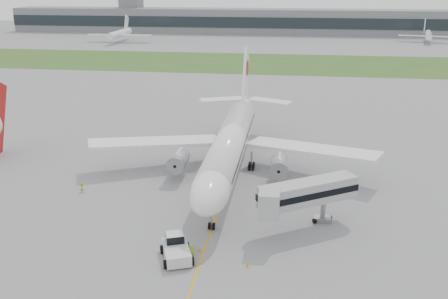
# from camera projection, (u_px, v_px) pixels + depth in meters

# --- Properties ---
(ground) EXTENTS (600.00, 600.00, 0.00)m
(ground) POSITION_uv_depth(u_px,v_px,m) (227.00, 184.00, 78.15)
(ground) COLOR gray
(ground) RESTS_ON ground
(apron_markings) EXTENTS (70.00, 70.00, 0.04)m
(apron_markings) POSITION_uv_depth(u_px,v_px,m) (223.00, 197.00, 73.47)
(apron_markings) COLOR orange
(apron_markings) RESTS_ON ground
(grass_strip) EXTENTS (600.00, 50.00, 0.02)m
(grass_strip) POSITION_uv_depth(u_px,v_px,m) (269.00, 63.00, 190.58)
(grass_strip) COLOR #33501E
(grass_strip) RESTS_ON ground
(terminal_building) EXTENTS (320.00, 22.30, 14.00)m
(terminal_building) POSITION_uv_depth(u_px,v_px,m) (280.00, 21.00, 291.25)
(terminal_building) COLOR slate
(terminal_building) RESTS_ON ground
(control_tower) EXTENTS (12.00, 12.00, 56.00)m
(control_tower) POSITION_uv_depth(u_px,v_px,m) (133.00, 31.00, 307.36)
(control_tower) COLOR slate
(control_tower) RESTS_ON ground
(airliner) EXTENTS (48.13, 53.95, 17.88)m
(airliner) POSITION_uv_depth(u_px,v_px,m) (231.00, 140.00, 80.88)
(airliner) COLOR white
(airliner) RESTS_ON ground
(pushback_tug) EXTENTS (4.71, 5.65, 2.55)m
(pushback_tug) POSITION_uv_depth(u_px,v_px,m) (176.00, 248.00, 57.23)
(pushback_tug) COLOR silver
(pushback_tug) RESTS_ON ground
(jet_bridge) EXTENTS (12.99, 10.70, 6.58)m
(jet_bridge) POSITION_uv_depth(u_px,v_px,m) (303.00, 194.00, 62.54)
(jet_bridge) COLOR #ABABAD
(jet_bridge) RESTS_ON ground
(safety_cone_left) EXTENTS (0.38, 0.38, 0.53)m
(safety_cone_left) POSITION_uv_depth(u_px,v_px,m) (200.00, 250.00, 58.72)
(safety_cone_left) COLOR orange
(safety_cone_left) RESTS_ON ground
(safety_cone_right) EXTENTS (0.37, 0.37, 0.50)m
(safety_cone_right) POSITION_uv_depth(u_px,v_px,m) (247.00, 265.00, 55.56)
(safety_cone_right) COLOR orange
(safety_cone_right) RESTS_ON ground
(ground_crew_near) EXTENTS (0.68, 0.52, 1.67)m
(ground_crew_near) POSITION_uv_depth(u_px,v_px,m) (192.00, 251.00, 57.25)
(ground_crew_near) COLOR #96C721
(ground_crew_near) RESTS_ON ground
(ground_crew_far) EXTENTS (0.99, 1.01, 1.64)m
(ground_crew_far) POSITION_uv_depth(u_px,v_px,m) (82.00, 188.00, 74.80)
(ground_crew_far) COLOR #D7FE2A
(ground_crew_far) RESTS_ON ground
(distant_aircraft_left) EXTENTS (32.69, 28.85, 12.49)m
(distant_aircraft_left) POSITION_uv_depth(u_px,v_px,m) (120.00, 42.00, 253.60)
(distant_aircraft_left) COLOR white
(distant_aircraft_left) RESTS_ON ground
(distant_aircraft_right) EXTENTS (33.23, 30.66, 10.92)m
(distant_aircraft_right) POSITION_uv_depth(u_px,v_px,m) (427.00, 43.00, 252.47)
(distant_aircraft_right) COLOR white
(distant_aircraft_right) RESTS_ON ground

